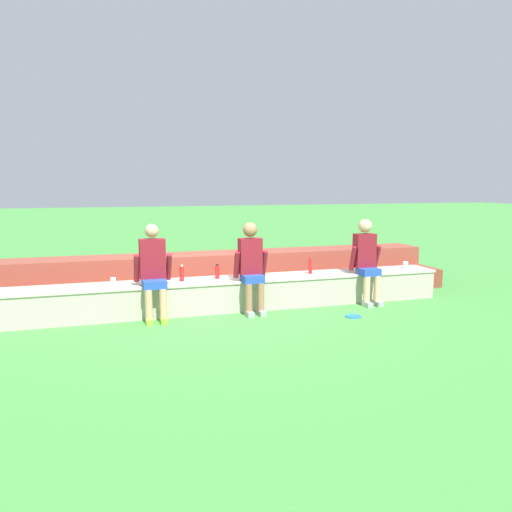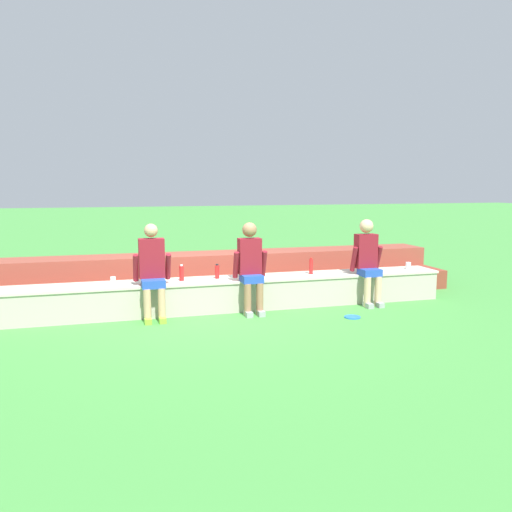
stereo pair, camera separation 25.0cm
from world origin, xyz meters
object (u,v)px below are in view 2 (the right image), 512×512
object	(u,v)px
person_far_left	(152,269)
frisbee	(352,317)
person_center	(368,259)
water_bottle_mid_right	(311,266)
water_bottle_mid_left	(217,272)
water_bottle_near_left	(182,273)
person_left_of_center	(251,265)
plastic_cup_right_end	(408,265)
plastic_cup_middle	(113,281)

from	to	relation	value
person_far_left	frisbee	size ratio (longest dim) A/B	5.83
frisbee	person_far_left	bearing A→B (deg)	164.97
person_center	water_bottle_mid_right	xyz separation A→B (m)	(-0.89, 0.31, -0.13)
water_bottle_mid_left	water_bottle_near_left	distance (m)	0.58
person_center	person_left_of_center	bearing A→B (deg)	-178.95
plastic_cup_right_end	frisbee	distance (m)	2.03
water_bottle_mid_left	water_bottle_mid_right	size ratio (longest dim) A/B	0.86
water_bottle_mid_right	person_center	bearing A→B (deg)	-18.97
plastic_cup_middle	water_bottle_mid_right	bearing A→B (deg)	0.61
plastic_cup_middle	water_bottle_near_left	bearing A→B (deg)	0.92
person_center	frisbee	size ratio (longest dim) A/B	5.84
plastic_cup_right_end	frisbee	bearing A→B (deg)	-146.18
person_left_of_center	person_far_left	bearing A→B (deg)	177.83
water_bottle_mid_left	plastic_cup_right_end	bearing A→B (deg)	0.02
water_bottle_near_left	frisbee	distance (m)	2.72
person_far_left	water_bottle_mid_right	world-z (taller)	person_far_left
water_bottle_mid_left	frisbee	world-z (taller)	water_bottle_mid_left
person_far_left	water_bottle_mid_left	bearing A→B (deg)	16.56
water_bottle_near_left	plastic_cup_right_end	bearing A→B (deg)	0.60
person_left_of_center	frisbee	world-z (taller)	person_left_of_center
water_bottle_mid_right	water_bottle_near_left	distance (m)	2.18
person_far_left	water_bottle_near_left	size ratio (longest dim) A/B	5.55
water_bottle_near_left	frisbee	world-z (taller)	water_bottle_near_left
person_center	plastic_cup_middle	size ratio (longest dim) A/B	12.15
water_bottle_mid_right	water_bottle_near_left	xyz separation A→B (m)	(-2.18, -0.02, -0.01)
plastic_cup_right_end	plastic_cup_middle	bearing A→B (deg)	-179.33
plastic_cup_right_end	frisbee	size ratio (longest dim) A/B	0.48
water_bottle_mid_left	water_bottle_near_left	bearing A→B (deg)	-175.88
person_center	person_far_left	bearing A→B (deg)	179.69
water_bottle_near_left	person_far_left	bearing A→B (deg)	-150.11
water_bottle_mid_left	water_bottle_near_left	size ratio (longest dim) A/B	0.92
plastic_cup_middle	frisbee	distance (m)	3.66
person_left_of_center	water_bottle_mid_right	distance (m)	1.21
water_bottle_mid_left	plastic_cup_middle	distance (m)	1.61
person_far_left	plastic_cup_middle	distance (m)	0.65
frisbee	plastic_cup_middle	bearing A→B (deg)	163.45
person_far_left	frisbee	xyz separation A→B (m)	(2.90, -0.78, -0.75)
person_far_left	plastic_cup_right_end	distance (m)	4.54
person_left_of_center	plastic_cup_middle	distance (m)	2.10
person_center	water_bottle_mid_left	distance (m)	2.52
person_left_of_center	plastic_cup_right_end	xyz separation A→B (m)	(3.03, 0.37, -0.20)
person_left_of_center	frisbee	distance (m)	1.75
plastic_cup_right_end	plastic_cup_middle	world-z (taller)	same
water_bottle_mid_left	person_center	bearing A→B (deg)	-7.52
frisbee	water_bottle_mid_left	bearing A→B (deg)	149.61
plastic_cup_right_end	plastic_cup_middle	xyz separation A→B (m)	(-5.09, -0.06, 0.00)
person_left_of_center	water_bottle_mid_left	world-z (taller)	person_left_of_center
water_bottle_mid_right	person_left_of_center	bearing A→B (deg)	-163.40
person_left_of_center	water_bottle_near_left	world-z (taller)	person_left_of_center
person_far_left	water_bottle_mid_left	xyz separation A→B (m)	(1.04, 0.31, -0.14)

